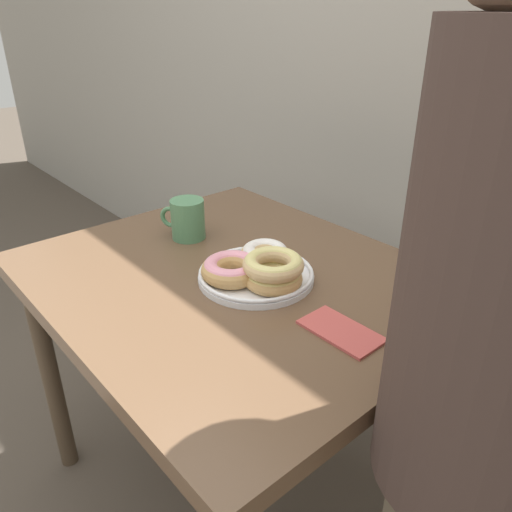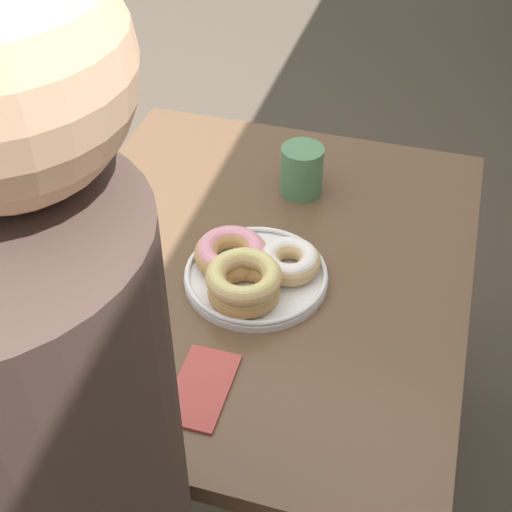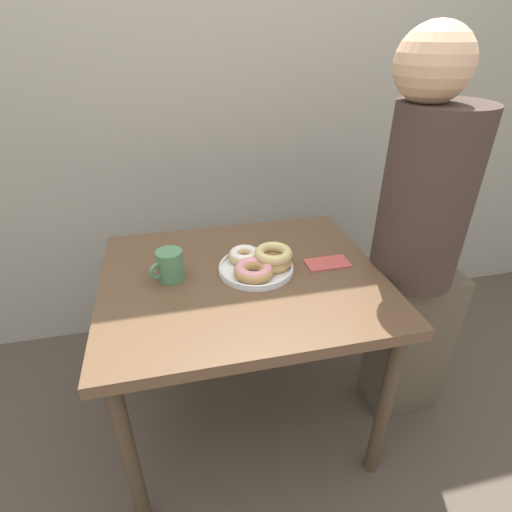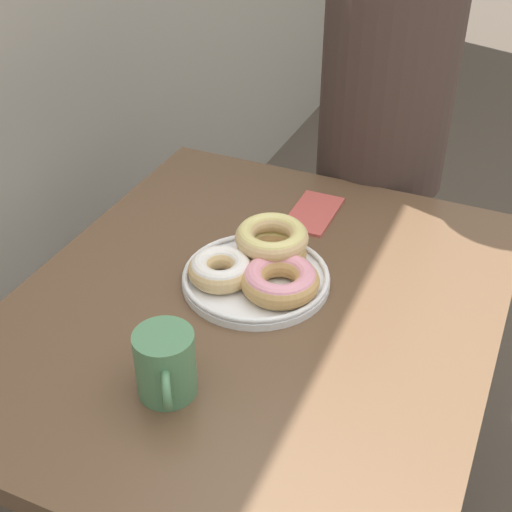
{
  "view_description": "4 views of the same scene",
  "coord_description": "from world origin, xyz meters",
  "px_view_note": "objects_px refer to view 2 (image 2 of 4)",
  "views": [
    {
      "loc": [
        0.81,
        -0.26,
        1.29
      ],
      "look_at": [
        0.05,
        0.4,
        0.78
      ],
      "focal_mm": 35.0,
      "sensor_mm": 36.0,
      "label": 1
    },
    {
      "loc": [
        0.97,
        0.67,
        1.63
      ],
      "look_at": [
        0.05,
        0.4,
        0.78
      ],
      "focal_mm": 50.0,
      "sensor_mm": 36.0,
      "label": 2
    },
    {
      "loc": [
        -0.21,
        -0.77,
        1.48
      ],
      "look_at": [
        0.05,
        0.4,
        0.78
      ],
      "focal_mm": 28.0,
      "sensor_mm": 36.0,
      "label": 3
    },
    {
      "loc": [
        -0.88,
        -0.01,
        1.5
      ],
      "look_at": [
        0.05,
        0.4,
        0.78
      ],
      "focal_mm": 50.0,
      "sensor_mm": 36.0,
      "label": 4
    }
  ],
  "objects_px": {
    "donut_plate": "(251,270)",
    "coffee_mug": "(301,169)",
    "dining_table": "(254,292)",
    "napkin": "(202,388)"
  },
  "relations": [
    {
      "from": "dining_table",
      "to": "donut_plate",
      "type": "height_order",
      "value": "donut_plate"
    },
    {
      "from": "coffee_mug",
      "to": "napkin",
      "type": "relative_size",
      "value": 0.73
    },
    {
      "from": "donut_plate",
      "to": "coffee_mug",
      "type": "height_order",
      "value": "coffee_mug"
    },
    {
      "from": "dining_table",
      "to": "coffee_mug",
      "type": "xyz_separation_m",
      "value": [
        -0.24,
        0.03,
        0.14
      ]
    },
    {
      "from": "dining_table",
      "to": "napkin",
      "type": "height_order",
      "value": "napkin"
    },
    {
      "from": "coffee_mug",
      "to": "napkin",
      "type": "xyz_separation_m",
      "value": [
        0.56,
        -0.03,
        -0.05
      ]
    },
    {
      "from": "napkin",
      "to": "dining_table",
      "type": "bearing_deg",
      "value": -178.64
    },
    {
      "from": "coffee_mug",
      "to": "donut_plate",
      "type": "bearing_deg",
      "value": -3.39
    },
    {
      "from": "dining_table",
      "to": "coffee_mug",
      "type": "bearing_deg",
      "value": 172.25
    },
    {
      "from": "dining_table",
      "to": "napkin",
      "type": "distance_m",
      "value": 0.33
    }
  ]
}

